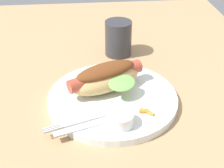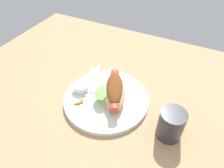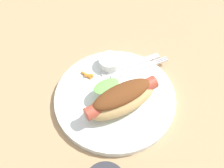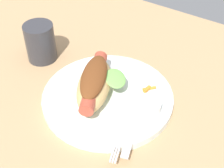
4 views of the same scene
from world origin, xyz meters
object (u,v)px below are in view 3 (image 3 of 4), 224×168
(sauce_ramekin, at_px, (110,62))
(knife, at_px, (130,64))
(hot_dog, at_px, (121,98))
(carrot_garnish, at_px, (88,75))
(fork, at_px, (138,68))
(plate, at_px, (115,99))

(sauce_ramekin, bearing_deg, knife, -92.61)
(sauce_ramekin, distance_m, knife, 0.05)
(hot_dog, bearing_deg, carrot_garnish, 103.26)
(hot_dog, height_order, knife, hot_dog)
(carrot_garnish, bearing_deg, hot_dog, -141.48)
(hot_dog, xyz_separation_m, sauce_ramekin, (0.12, 0.02, -0.02))
(fork, distance_m, knife, 0.02)
(plate, xyz_separation_m, fork, (0.08, -0.06, 0.01))
(carrot_garnish, bearing_deg, knife, -75.84)
(knife, bearing_deg, carrot_garnish, 176.52)
(plate, distance_m, hot_dog, 0.05)
(hot_dog, xyz_separation_m, fork, (0.10, -0.05, -0.03))
(hot_dog, bearing_deg, knife, 48.35)
(plate, bearing_deg, hot_dog, -155.29)
(sauce_ramekin, relative_size, fork, 0.36)
(fork, bearing_deg, hot_dog, -135.42)
(knife, xyz_separation_m, carrot_garnish, (-0.03, 0.10, 0.00))
(sauce_ramekin, xyz_separation_m, carrot_garnish, (-0.03, 0.05, -0.01))
(plate, xyz_separation_m, hot_dog, (-0.02, -0.01, 0.04))
(plate, relative_size, carrot_garnish, 9.56)
(hot_dog, bearing_deg, sauce_ramekin, 72.63)
(plate, distance_m, carrot_garnish, 0.09)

